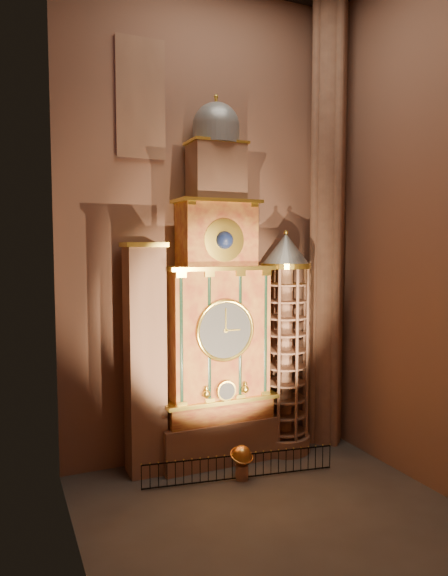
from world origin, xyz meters
name	(u,v)px	position (x,y,z in m)	size (l,w,h in m)	color
floor	(267,508)	(0.00, 0.00, 0.00)	(14.00, 14.00, 0.00)	#383330
wall_back	(208,226)	(0.00, 6.00, 11.00)	(22.00, 22.00, 0.00)	brown
wall_left	(72,215)	(-7.00, 0.00, 11.00)	(22.00, 22.00, 0.00)	brown
wall_right	(415,223)	(7.00, 0.00, 11.00)	(22.00, 22.00, 0.00)	brown
astronomical_clock	(217,319)	(0.00, 4.96, 6.68)	(5.60, 2.41, 16.70)	#8C634C
portrait_tower	(145,358)	(-3.40, 4.98, 5.15)	(1.80, 1.60, 10.20)	#8C634C
stair_turret	(285,345)	(3.50, 4.70, 5.27)	(2.50, 2.50, 10.80)	#8C634C
gothic_pier	(328,227)	(6.10, 5.00, 11.00)	(2.04, 2.04, 22.00)	#8C634C
stained_glass_window	(141,98)	(-3.20, 5.92, 16.50)	(2.20, 0.14, 5.20)	navy
celestial_globe	(242,459)	(0.18, 2.62, 0.89)	(1.11, 1.06, 1.49)	#8C634C
iron_railing	(240,467)	(0.10, 2.61, 0.58)	(8.33, 1.40, 1.06)	black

